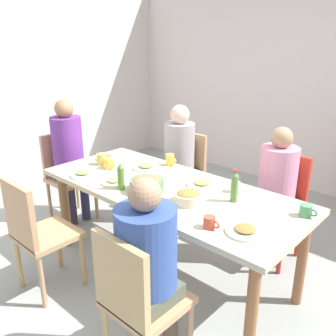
{
  "coord_description": "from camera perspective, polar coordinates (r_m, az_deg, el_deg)",
  "views": [
    {
      "loc": [
        1.69,
        -1.85,
        1.8
      ],
      "look_at": [
        0.0,
        0.0,
        0.89
      ],
      "focal_mm": 38.4,
      "sensor_mm": 36.0,
      "label": 1
    }
  ],
  "objects": [
    {
      "name": "cup_1",
      "position": [
        3.23,
        -10.49,
        1.39
      ],
      "size": [
        0.12,
        0.08,
        0.1
      ],
      "color": "#DDC155",
      "rests_on": "dining_table"
    },
    {
      "name": "plate_3",
      "position": [
        3.09,
        -3.5,
        0.19
      ],
      "size": [
        0.24,
        0.24,
        0.04
      ],
      "color": "silver",
      "rests_on": "dining_table"
    },
    {
      "name": "person_0",
      "position": [
        3.56,
        1.7,
        2.24
      ],
      "size": [
        0.3,
        0.3,
        1.21
      ],
      "color": "#484642",
      "rests_on": "ground_plane"
    },
    {
      "name": "chair_4",
      "position": [
        3.18,
        17.21,
        -4.93
      ],
      "size": [
        0.4,
        0.4,
        0.9
      ],
      "color": "#B72C28",
      "rests_on": "ground_plane"
    },
    {
      "name": "cup_4",
      "position": [
        2.43,
        21.08,
        -6.33
      ],
      "size": [
        0.11,
        0.08,
        0.08
      ],
      "color": "#4F965D",
      "rests_on": "dining_table"
    },
    {
      "name": "wall_back",
      "position": [
        4.67,
        21.51,
        12.43
      ],
      "size": [
        5.48,
        0.12,
        2.6
      ],
      "primitive_type": "cube",
      "color": "silver",
      "rests_on": "ground_plane"
    },
    {
      "name": "bottle_1",
      "position": [
        2.48,
        10.52,
        -2.95
      ],
      "size": [
        0.05,
        0.05,
        0.23
      ],
      "color": "#55803C",
      "rests_on": "dining_table"
    },
    {
      "name": "bowl_1",
      "position": [
        2.44,
        3.29,
        -4.61
      ],
      "size": [
        0.2,
        0.2,
        0.09
      ],
      "color": "beige",
      "rests_on": "dining_table"
    },
    {
      "name": "bottle_0",
      "position": [
        2.66,
        -7.5,
        -1.38
      ],
      "size": [
        0.05,
        0.05,
        0.21
      ],
      "color": "#54812E",
      "rests_on": "dining_table"
    },
    {
      "name": "cup_3",
      "position": [
        2.66,
        10.67,
        -3.0
      ],
      "size": [
        0.11,
        0.07,
        0.07
      ],
      "color": "white",
      "rests_on": "dining_table"
    },
    {
      "name": "plate_1",
      "position": [
        3.01,
        -13.33,
        -0.93
      ],
      "size": [
        0.21,
        0.21,
        0.04
      ],
      "color": "white",
      "rests_on": "dining_table"
    },
    {
      "name": "cup_2",
      "position": [
        3.15,
        0.36,
        1.31
      ],
      "size": [
        0.11,
        0.07,
        0.1
      ],
      "color": "#E2C848",
      "rests_on": "dining_table"
    },
    {
      "name": "chair_3",
      "position": [
        2.02,
        -5.04,
        -19.85
      ],
      "size": [
        0.4,
        0.4,
        0.9
      ],
      "color": "tan",
      "rests_on": "ground_plane"
    },
    {
      "name": "plate_5",
      "position": [
        3.39,
        -9.7,
        1.72
      ],
      "size": [
        0.2,
        0.2,
        0.04
      ],
      "color": "silver",
      "rests_on": "dining_table"
    },
    {
      "name": "chair_1",
      "position": [
        2.76,
        -20.18,
        -9.3
      ],
      "size": [
        0.4,
        0.4,
        0.9
      ],
      "color": "tan",
      "rests_on": "ground_plane"
    },
    {
      "name": "plate_4",
      "position": [
        2.14,
        12.17,
        -9.67
      ],
      "size": [
        0.23,
        0.23,
        0.04
      ],
      "color": "white",
      "rests_on": "dining_table"
    },
    {
      "name": "chair_0",
      "position": [
        3.69,
        2.59,
        -0.52
      ],
      "size": [
        0.4,
        0.4,
        0.9
      ],
      "color": "tan",
      "rests_on": "ground_plane"
    },
    {
      "name": "cup_0",
      "position": [
        3.12,
        -9.27,
        0.7
      ],
      "size": [
        0.12,
        0.08,
        0.09
      ],
      "color": "#E8CC4F",
      "rests_on": "dining_table"
    },
    {
      "name": "cup_5",
      "position": [
        2.15,
        6.65,
        -8.56
      ],
      "size": [
        0.11,
        0.07,
        0.07
      ],
      "color": "#C14A35",
      "rests_on": "dining_table"
    },
    {
      "name": "plate_0",
      "position": [
        2.81,
        -8.55,
        -2.11
      ],
      "size": [
        0.2,
        0.2,
        0.04
      ],
      "color": "#E3EAC2",
      "rests_on": "dining_table"
    },
    {
      "name": "bowl_0",
      "position": [
        2.63,
        -3.38,
        -2.56
      ],
      "size": [
        0.25,
        0.25,
        0.11
      ],
      "color": "#557750",
      "rests_on": "dining_table"
    },
    {
      "name": "plate_2",
      "position": [
        2.74,
        5.45,
        -2.5
      ],
      "size": [
        0.23,
        0.23,
        0.04
      ],
      "color": "silver",
      "rests_on": "dining_table"
    },
    {
      "name": "ground_plane",
      "position": [
        3.08,
        0.0,
        -15.82
      ],
      "size": [
        6.29,
        6.29,
        0.0
      ],
      "primitive_type": "plane",
      "color": "#969B96"
    },
    {
      "name": "wall_left",
      "position": [
        4.77,
        -25.12,
        12.07
      ],
      "size": [
        0.12,
        5.08,
        2.6
      ],
      "primitive_type": "cube",
      "color": "silver",
      "rests_on": "ground_plane"
    },
    {
      "name": "person_3",
      "position": [
        1.95,
        -3.21,
        -14.27
      ],
      "size": [
        0.32,
        0.32,
        1.17
      ],
      "color": "brown",
      "rests_on": "ground_plane"
    },
    {
      "name": "person_4",
      "position": [
        3.04,
        16.8,
        -2.36
      ],
      "size": [
        0.3,
        0.3,
        1.16
      ],
      "color": "#525343",
      "rests_on": "ground_plane"
    },
    {
      "name": "chair_2",
      "position": [
        3.84,
        -15.89,
        -0.48
      ],
      "size": [
        0.4,
        0.4,
        0.9
      ],
      "color": "tan",
      "rests_on": "ground_plane"
    },
    {
      "name": "person_2",
      "position": [
        3.69,
        -15.48,
        2.59
      ],
      "size": [
        0.3,
        0.3,
        1.26
      ],
      "color": "navy",
      "rests_on": "ground_plane"
    },
    {
      "name": "dining_table",
      "position": [
        2.75,
        0.0,
        -4.49
      ],
      "size": [
        2.09,
        0.88,
        0.74
      ],
      "color": "#BDB595",
      "rests_on": "ground_plane"
    }
  ]
}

